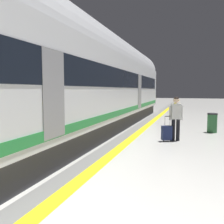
% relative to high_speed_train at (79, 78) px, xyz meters
% --- Properties ---
extents(safety_line_strip, '(0.36, 80.00, 0.01)m').
position_rel_high_speed_train_xyz_m(safety_line_strip, '(2.13, 0.95, -2.50)').
color(safety_line_strip, yellow).
rests_on(safety_line_strip, ground).
extents(tactile_edge_band, '(0.64, 80.00, 0.01)m').
position_rel_high_speed_train_xyz_m(tactile_edge_band, '(1.79, 0.95, -2.50)').
color(tactile_edge_band, slate).
rests_on(tactile_edge_band, ground).
extents(high_speed_train, '(2.94, 28.34, 4.97)m').
position_rel_high_speed_train_xyz_m(high_speed_train, '(0.00, 0.00, 0.00)').
color(high_speed_train, '#38383D').
rests_on(high_speed_train, ground).
extents(passenger_near, '(0.53, 0.29, 1.73)m').
position_rel_high_speed_train_xyz_m(passenger_near, '(3.88, 0.55, -1.49)').
color(passenger_near, black).
rests_on(passenger_near, ground).
extents(suitcase_near, '(0.44, 0.38, 1.00)m').
position_rel_high_speed_train_xyz_m(suitcase_near, '(3.56, 0.32, -2.16)').
color(suitcase_near, '#19234C').
rests_on(suitcase_near, ground).
extents(waste_bin, '(0.46, 0.46, 0.91)m').
position_rel_high_speed_train_xyz_m(waste_bin, '(5.40, 3.01, -2.04)').
color(waste_bin, '#2D6638').
rests_on(waste_bin, ground).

